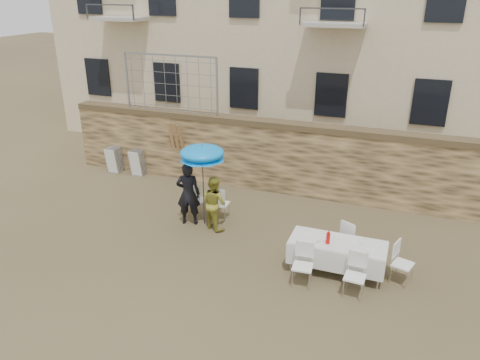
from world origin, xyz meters
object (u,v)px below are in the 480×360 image
(umbrella, at_px, (202,155))
(table_chair_front_left, at_px, (303,266))
(woman_dress, at_px, (214,203))
(soda_bottle, at_px, (328,238))
(couple_chair_left, at_px, (198,199))
(table_chair_front_right, at_px, (355,276))
(couple_chair_right, at_px, (221,203))
(table_chair_side, at_px, (403,263))
(man_suit, at_px, (188,194))
(banquet_table, at_px, (338,244))
(chair_stack_left, at_px, (118,158))
(chair_stack_right, at_px, (140,161))
(table_chair_back, at_px, (351,238))

(umbrella, bearing_deg, table_chair_front_left, -29.99)
(woman_dress, relative_size, soda_bottle, 5.61)
(couple_chair_left, height_order, table_chair_front_right, same)
(soda_bottle, distance_m, table_chair_front_left, 0.84)
(couple_chair_right, bearing_deg, couple_chair_left, -1.40)
(table_chair_front_right, bearing_deg, woman_dress, 159.58)
(table_chair_front_left, height_order, table_chair_side, same)
(man_suit, xyz_separation_m, banquet_table, (4.14, -0.96, -0.15))
(table_chair_front_left, bearing_deg, umbrella, 146.07)
(umbrella, distance_m, soda_bottle, 3.89)
(man_suit, bearing_deg, table_chair_front_left, 138.67)
(man_suit, xyz_separation_m, umbrella, (0.40, 0.10, 1.10))
(umbrella, relative_size, banquet_table, 1.00)
(banquet_table, relative_size, soda_bottle, 8.08)
(table_chair_front_right, relative_size, chair_stack_left, 1.04)
(man_suit, xyz_separation_m, woman_dress, (0.75, 0.00, -0.15))
(table_chair_front_left, distance_m, table_chair_side, 2.17)
(couple_chair_left, relative_size, soda_bottle, 3.69)
(woman_dress, height_order, couple_chair_left, woman_dress)
(chair_stack_left, relative_size, chair_stack_right, 1.00)
(table_chair_front_right, xyz_separation_m, table_chair_back, (-0.30, 1.55, 0.00))
(umbrella, height_order, table_chair_front_left, umbrella)
(chair_stack_left, xyz_separation_m, chair_stack_right, (0.90, 0.00, 0.00))
(couple_chair_left, xyz_separation_m, banquet_table, (4.14, -1.51, 0.25))
(umbrella, distance_m, chair_stack_right, 4.68)
(couple_chair_right, relative_size, soda_bottle, 3.69)
(couple_chair_left, relative_size, table_chair_front_left, 1.00)
(man_suit, xyz_separation_m, chair_stack_right, (-3.19, 2.69, -0.42))
(table_chair_front_right, xyz_separation_m, table_chair_side, (0.90, 0.85, 0.00))
(soda_bottle, xyz_separation_m, table_chair_side, (1.60, 0.25, -0.43))
(banquet_table, height_order, table_chair_front_left, table_chair_front_left)
(banquet_table, relative_size, table_chair_side, 2.19)
(man_suit, distance_m, umbrella, 1.18)
(umbrella, bearing_deg, couple_chair_left, 131.63)
(table_chair_front_right, bearing_deg, couple_chair_right, 153.47)
(banquet_table, height_order, table_chair_back, table_chair_back)
(man_suit, height_order, table_chair_side, man_suit)
(banquet_table, bearing_deg, woman_dress, 164.16)
(man_suit, height_order, table_chair_back, man_suit)
(chair_stack_right, bearing_deg, banquet_table, -26.52)
(man_suit, distance_m, couple_chair_left, 0.68)
(banquet_table, height_order, chair_stack_right, chair_stack_right)
(woman_dress, bearing_deg, banquet_table, -168.42)
(couple_chair_left, xyz_separation_m, table_chair_side, (5.54, -1.41, 0.00))
(man_suit, bearing_deg, table_chair_side, 155.63)
(couple_chair_left, distance_m, banquet_table, 4.42)
(woman_dress, xyz_separation_m, couple_chair_left, (-0.75, 0.55, -0.25))
(couple_chair_left, bearing_deg, table_chair_front_left, 155.04)
(woman_dress, bearing_deg, couple_chair_left, -8.83)
(woman_dress, height_order, table_chair_front_right, woman_dress)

